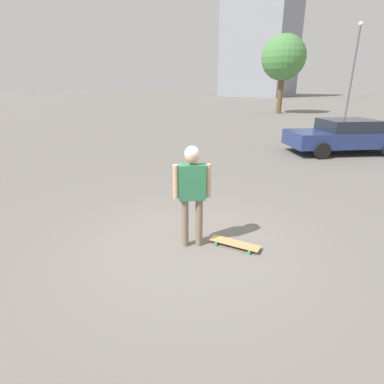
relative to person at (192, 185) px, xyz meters
name	(u,v)px	position (x,y,z in m)	size (l,w,h in m)	color
ground_plane	(192,245)	(0.00, 0.00, -1.13)	(220.00, 220.00, 0.00)	slate
person	(192,185)	(0.00, 0.00, 0.00)	(0.45, 0.51, 1.80)	#7A6B56
skateboard	(235,243)	(-0.39, 0.65, -1.07)	(0.37, 0.93, 0.08)	tan
car_parked_near	(344,136)	(-9.90, 0.70, -0.41)	(4.44, 4.64, 1.38)	navy
building_block_distant	(261,40)	(-65.97, -27.93, 10.81)	(13.21, 14.20, 23.89)	gray
tree_distant	(284,58)	(-25.86, -7.93, 3.88)	(4.07, 4.07, 7.09)	brown
lamp_post	(353,69)	(-18.14, -0.69, 2.47)	(0.28, 0.28, 6.20)	#59595E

